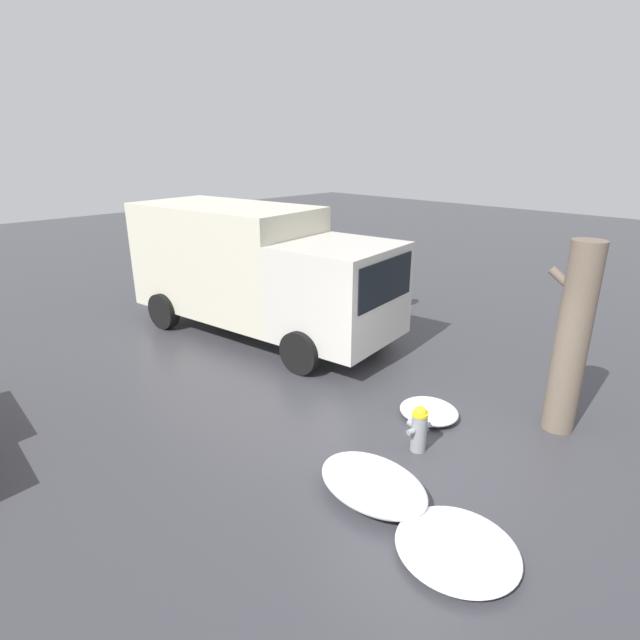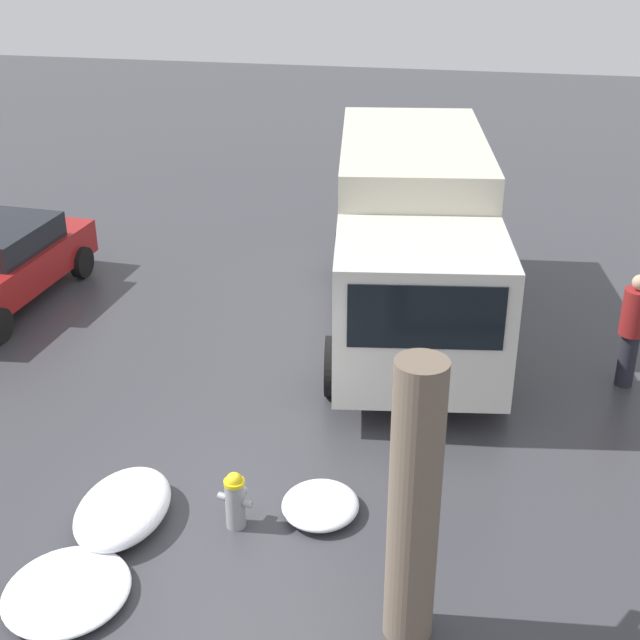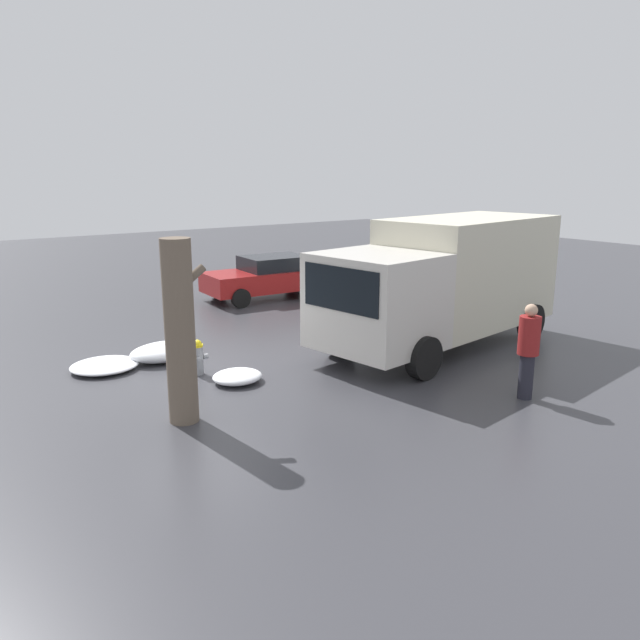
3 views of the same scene
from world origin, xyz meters
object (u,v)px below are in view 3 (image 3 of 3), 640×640
parked_car (270,276)px  fire_hydrant (198,357)px  tree_trunk (180,332)px  pedestrian (528,348)px  delivery_truck (445,279)px

parked_car → fire_hydrant: bearing=141.6°
tree_trunk → pedestrian: size_ratio=1.72×
delivery_truck → pedestrian: size_ratio=3.90×
tree_trunk → fire_hydrant: bearing=59.4°
fire_hydrant → tree_trunk: bearing=-107.4°
tree_trunk → pedestrian: (5.57, -2.73, -0.58)m
tree_trunk → parked_car: size_ratio=0.72×
fire_hydrant → parked_car: size_ratio=0.17×
tree_trunk → delivery_truck: bearing=5.5°
fire_hydrant → pedestrian: (4.30, -4.87, 0.60)m
tree_trunk → pedestrian: 6.23m
parked_car → tree_trunk: bearing=144.4°
fire_hydrant → pedestrian: 6.53m
tree_trunk → parked_car: (6.64, 8.05, -0.84)m
fire_hydrant → tree_trunk: (-1.27, -2.14, 1.18)m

